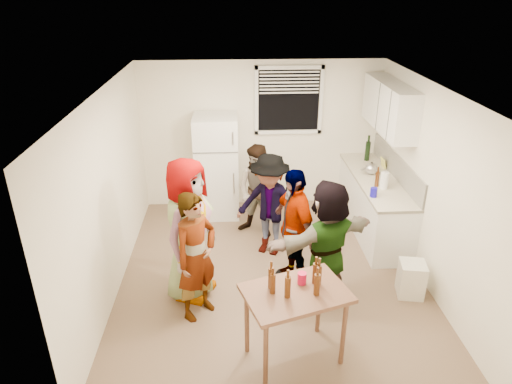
{
  "coord_description": "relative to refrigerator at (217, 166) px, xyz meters",
  "views": [
    {
      "loc": [
        -0.49,
        -5.12,
        3.63
      ],
      "look_at": [
        -0.2,
        0.2,
        1.15
      ],
      "focal_mm": 32.0,
      "sensor_mm": 36.0,
      "label": 1
    }
  ],
  "objects": [
    {
      "name": "room",
      "position": [
        0.75,
        -1.88,
        -0.85
      ],
      "size": [
        4.0,
        4.5,
        2.5
      ],
      "primitive_type": null,
      "color": "white",
      "rests_on": "ground"
    },
    {
      "name": "window",
      "position": [
        1.2,
        0.33,
        1.0
      ],
      "size": [
        1.12,
        0.1,
        1.06
      ],
      "primitive_type": null,
      "color": "white",
      "rests_on": "room"
    },
    {
      "name": "refrigerator",
      "position": [
        0.0,
        0.0,
        0.0
      ],
      "size": [
        0.7,
        0.7,
        1.7
      ],
      "primitive_type": "cube",
      "color": "white",
      "rests_on": "ground"
    },
    {
      "name": "counter_lower",
      "position": [
        2.45,
        -0.73,
        -0.42
      ],
      "size": [
        0.6,
        2.2,
        0.86
      ],
      "primitive_type": "cube",
      "color": "white",
      "rests_on": "ground"
    },
    {
      "name": "countertop",
      "position": [
        2.45,
        -0.73,
        0.03
      ],
      "size": [
        0.64,
        2.22,
        0.04
      ],
      "primitive_type": "cube",
      "color": "beige",
      "rests_on": "counter_lower"
    },
    {
      "name": "backsplash",
      "position": [
        2.74,
        -0.73,
        0.23
      ],
      "size": [
        0.03,
        2.2,
        0.36
      ],
      "primitive_type": "cube",
      "color": "beige",
      "rests_on": "countertop"
    },
    {
      "name": "upper_cabinets",
      "position": [
        2.58,
        -0.53,
        1.1
      ],
      "size": [
        0.34,
        1.6,
        0.7
      ],
      "primitive_type": "cube",
      "color": "white",
      "rests_on": "room"
    },
    {
      "name": "kettle",
      "position": [
        2.4,
        -0.57,
        0.05
      ],
      "size": [
        0.29,
        0.26,
        0.21
      ],
      "primitive_type": null,
      "rotation": [
        0.0,
        0.0,
        0.25
      ],
      "color": "silver",
      "rests_on": "countertop"
    },
    {
      "name": "paper_towel",
      "position": [
        2.43,
        -1.11,
        0.05
      ],
      "size": [
        0.11,
        0.11,
        0.25
      ],
      "primitive_type": "cylinder",
      "color": "white",
      "rests_on": "countertop"
    },
    {
      "name": "wine_bottle",
      "position": [
        2.5,
        0.02,
        0.05
      ],
      "size": [
        0.08,
        0.08,
        0.32
      ],
      "primitive_type": "cylinder",
      "color": "black",
      "rests_on": "countertop"
    },
    {
      "name": "beer_bottle_counter",
      "position": [
        2.35,
        -1.04,
        0.05
      ],
      "size": [
        0.06,
        0.06,
        0.22
      ],
      "primitive_type": "cylinder",
      "color": "#47230C",
      "rests_on": "countertop"
    },
    {
      "name": "blue_cup",
      "position": [
        2.2,
        -1.38,
        0.05
      ],
      "size": [
        0.1,
        0.1,
        0.13
      ],
      "primitive_type": "cylinder",
      "color": "#160EA9",
      "rests_on": "countertop"
    },
    {
      "name": "picture_frame",
      "position": [
        2.67,
        -0.31,
        0.13
      ],
      "size": [
        0.02,
        0.18,
        0.15
      ],
      "primitive_type": "cube",
      "color": "#F8F464",
      "rests_on": "countertop"
    },
    {
      "name": "trash_bin",
      "position": [
        2.47,
        -2.39,
        -0.6
      ],
      "size": [
        0.36,
        0.36,
        0.46
      ],
      "primitive_type": "cube",
      "rotation": [
        0.0,
        0.0,
        -0.18
      ],
      "color": "silver",
      "rests_on": "ground"
    },
    {
      "name": "serving_table",
      "position": [
        0.85,
        -3.37,
        -0.85
      ],
      "size": [
        1.17,
        0.95,
        0.85
      ],
      "primitive_type": null,
      "rotation": [
        0.0,
        0.0,
        0.32
      ],
      "color": "brown",
      "rests_on": "ground"
    },
    {
      "name": "beer_bottle_table",
      "position": [
        0.62,
        -3.38,
        0.0
      ],
      "size": [
        0.06,
        0.06,
        0.22
      ],
      "primitive_type": "cylinder",
      "color": "#47230C",
      "rests_on": "serving_table"
    },
    {
      "name": "red_cup",
      "position": [
        0.93,
        -3.25,
        0.0
      ],
      "size": [
        0.09,
        0.09,
        0.12
      ],
      "primitive_type": "cylinder",
      "color": "red",
      "rests_on": "serving_table"
    },
    {
      "name": "guest_grey",
      "position": [
        -0.29,
        -2.2,
        -0.85
      ],
      "size": [
        2.03,
        1.53,
        0.58
      ],
      "primitive_type": "imported",
      "rotation": [
        0.0,
        0.0,
        1.17
      ],
      "color": "gray",
      "rests_on": "ground"
    },
    {
      "name": "guest_stripe",
      "position": [
        -0.18,
        -2.6,
        -0.85
      ],
      "size": [
        1.54,
        1.5,
        0.38
      ],
      "primitive_type": "imported",
      "rotation": [
        0.0,
        0.0,
        0.82
      ],
      "color": "#141933",
      "rests_on": "ground"
    },
    {
      "name": "guest_back_left",
      "position": [
        0.65,
        -0.76,
        -0.85
      ],
      "size": [
        1.31,
        1.62,
        0.55
      ],
      "primitive_type": "imported",
      "rotation": [
        0.0,
        0.0,
        -0.49
      ],
      "color": "brown",
      "rests_on": "ground"
    },
    {
      "name": "guest_back_right",
      "position": [
        0.77,
        -1.29,
        -0.85
      ],
      "size": [
        1.55,
        1.79,
        0.56
      ],
      "primitive_type": "imported",
      "rotation": [
        0.0,
        0.0,
        -0.46
      ],
      "color": "#3B3C40",
      "rests_on": "ground"
    },
    {
      "name": "guest_black",
      "position": [
        1.01,
        -1.99,
        -0.85
      ],
      "size": [
        1.81,
        1.42,
        0.39
      ],
      "primitive_type": "imported",
      "rotation": [
        0.0,
        0.0,
        -1.22
      ],
      "color": "black",
      "rests_on": "ground"
    },
    {
      "name": "guest_orange",
      "position": [
        1.36,
        -2.41,
        -0.85
      ],
      "size": [
        2.02,
        2.08,
        0.47
      ],
      "primitive_type": "imported",
      "rotation": [
        0.0,
        0.0,
        3.58
      ],
      "color": "#D99350",
      "rests_on": "ground"
    }
  ]
}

